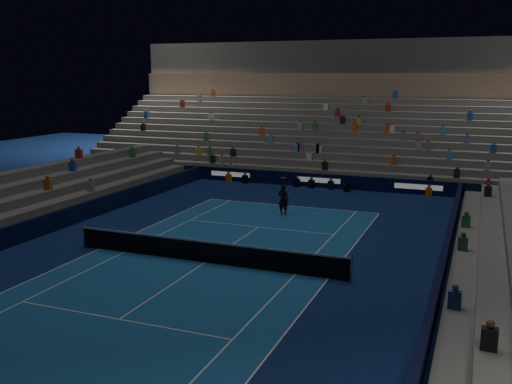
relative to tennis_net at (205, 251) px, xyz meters
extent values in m
plane|color=#0D1E51|center=(0.00, 0.00, -0.50)|extent=(90.00, 90.00, 0.00)
cube|color=#1A5592|center=(0.00, 0.00, -0.50)|extent=(10.97, 23.77, 0.01)
cube|color=black|center=(0.00, 18.50, 0.00)|extent=(44.00, 0.25, 1.00)
cube|color=#080B33|center=(9.70, 0.00, 0.00)|extent=(0.25, 37.00, 1.00)
cube|color=black|center=(-9.70, 0.00, 0.00)|extent=(0.25, 37.00, 1.00)
cube|color=slate|center=(0.00, 19.50, -0.25)|extent=(44.00, 1.00, 0.50)
cube|color=slate|center=(0.00, 20.50, 0.00)|extent=(44.00, 1.00, 1.00)
cube|color=slate|center=(0.00, 21.50, 0.25)|extent=(44.00, 1.00, 1.50)
cube|color=slate|center=(0.00, 22.50, 0.50)|extent=(44.00, 1.00, 2.00)
cube|color=slate|center=(0.00, 23.50, 0.75)|extent=(44.00, 1.00, 2.50)
cube|color=slate|center=(0.00, 24.50, 1.00)|extent=(44.00, 1.00, 3.00)
cube|color=slate|center=(0.00, 25.50, 1.25)|extent=(44.00, 1.00, 3.50)
cube|color=slate|center=(0.00, 26.50, 1.50)|extent=(44.00, 1.00, 4.00)
cube|color=slate|center=(0.00, 27.50, 1.75)|extent=(44.00, 1.00, 4.50)
cube|color=slate|center=(0.00, 28.50, 2.00)|extent=(44.00, 1.00, 5.00)
cube|color=slate|center=(0.00, 29.50, 2.25)|extent=(44.00, 1.00, 5.50)
cube|color=slate|center=(0.00, 30.50, 2.50)|extent=(44.00, 1.00, 6.00)
cube|color=#9B7C5F|center=(0.00, 31.60, 6.60)|extent=(44.00, 0.60, 2.20)
cube|color=#41413E|center=(0.00, 33.00, 9.20)|extent=(44.00, 2.40, 3.00)
cube|color=slate|center=(10.50, 0.00, -0.25)|extent=(1.00, 37.00, 0.50)
cube|color=slate|center=(11.50, 0.00, 0.00)|extent=(1.00, 37.00, 1.00)
cube|color=#605F5B|center=(-10.50, 0.00, -0.25)|extent=(1.00, 37.00, 0.50)
cube|color=#605F5B|center=(-11.50, 0.00, 0.00)|extent=(1.00, 37.00, 1.00)
cylinder|color=#B2B2B7|center=(-6.40, 0.00, 0.05)|extent=(0.10, 0.10, 1.10)
cylinder|color=#B2B2B7|center=(6.40, 0.00, 0.05)|extent=(0.10, 0.10, 1.10)
cube|color=black|center=(0.00, 0.00, -0.05)|extent=(12.80, 0.03, 0.90)
cube|color=white|center=(0.00, 0.00, 0.44)|extent=(12.80, 0.04, 0.08)
imported|color=black|center=(0.29, 9.61, 0.40)|extent=(0.70, 0.49, 1.81)
cube|color=black|center=(2.19, 17.82, -0.22)|extent=(0.58, 0.64, 0.57)
cylinder|color=black|center=(2.19, 17.39, -0.05)|extent=(0.27, 0.38, 0.16)
camera|label=1|loc=(10.80, -21.36, 7.45)|focal=40.33mm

